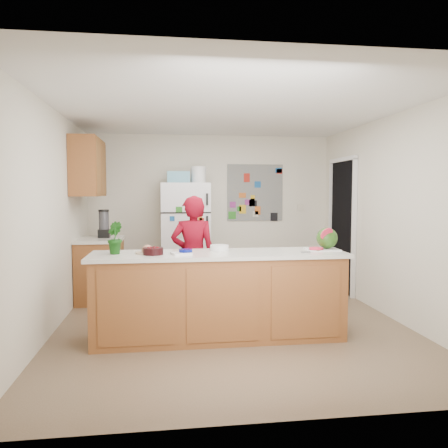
{
  "coord_description": "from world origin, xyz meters",
  "views": [
    {
      "loc": [
        -0.75,
        -5.02,
        1.54
      ],
      "look_at": [
        -0.05,
        0.2,
        1.17
      ],
      "focal_mm": 35.0,
      "sensor_mm": 36.0,
      "label": 1
    }
  ],
  "objects": [
    {
      "name": "fridge_top_bin",
      "position": [
        -0.55,
        1.88,
        1.79
      ],
      "size": [
        0.35,
        0.28,
        0.18
      ],
      "primitive_type": "cube",
      "color": "#5999B2",
      "rests_on": "refrigerator"
    },
    {
      "name": "upper_cabinets",
      "position": [
        -1.82,
        1.3,
        1.9
      ],
      "size": [
        0.35,
        1.0,
        0.8
      ],
      "primitive_type": "cube",
      "color": "brown",
      "rests_on": "wall_left"
    },
    {
      "name": "plate",
      "position": [
        -0.94,
        -0.47,
        0.93
      ],
      "size": [
        0.27,
        0.27,
        0.02
      ],
      "primitive_type": "cylinder",
      "rotation": [
        0.0,
        0.0,
        -0.09
      ],
      "color": "tan",
      "rests_on": "peninsula_top"
    },
    {
      "name": "wall_left",
      "position": [
        -2.01,
        0.0,
        1.25
      ],
      "size": [
        0.02,
        4.5,
        2.5
      ],
      "primitive_type": "cube",
      "color": "beige",
      "rests_on": "ground"
    },
    {
      "name": "potted_plant",
      "position": [
        -1.28,
        -0.45,
        1.09
      ],
      "size": [
        0.21,
        0.23,
        0.33
      ],
      "primitive_type": "imported",
      "rotation": [
        0.0,
        0.0,
        2.01
      ],
      "color": "#1B4011",
      "rests_on": "peninsula_top"
    },
    {
      "name": "side_counter_top",
      "position": [
        -1.69,
        1.35,
        0.88
      ],
      "size": [
        0.64,
        0.84,
        0.04
      ],
      "primitive_type": "cube",
      "color": "silver",
      "rests_on": "side_counter_base"
    },
    {
      "name": "keys",
      "position": [
        0.7,
        -0.65,
        0.93
      ],
      "size": [
        0.1,
        0.05,
        0.01
      ],
      "primitive_type": "cube",
      "rotation": [
        0.0,
        0.0,
        -0.05
      ],
      "color": "gray",
      "rests_on": "peninsula_top"
    },
    {
      "name": "peninsula_base",
      "position": [
        -0.2,
        -0.5,
        0.44
      ],
      "size": [
        2.6,
        0.62,
        0.88
      ],
      "primitive_type": "cube",
      "color": "brown",
      "rests_on": "floor"
    },
    {
      "name": "watermelon",
      "position": [
        1.01,
        -0.43,
        1.05
      ],
      "size": [
        0.23,
        0.23,
        0.23
      ],
      "primitive_type": "sphere",
      "color": "#2B631B",
      "rests_on": "cutting_board"
    },
    {
      "name": "watermelon_slice",
      "position": [
        0.86,
        -0.5,
        0.94
      ],
      "size": [
        0.15,
        0.15,
        0.02
      ],
      "primitive_type": "cylinder",
      "color": "#B92D4A",
      "rests_on": "cutting_board"
    },
    {
      "name": "cobalt_bowl",
      "position": [
        -0.55,
        -0.57,
        0.95
      ],
      "size": [
        0.16,
        0.16,
        0.05
      ],
      "primitive_type": "cylinder",
      "rotation": [
        0.0,
        0.0,
        -0.15
      ],
      "color": "navy",
      "rests_on": "peninsula_top"
    },
    {
      "name": "ceiling",
      "position": [
        0.0,
        0.0,
        2.51
      ],
      "size": [
        4.0,
        4.5,
        0.02
      ],
      "primitive_type": "cube",
      "color": "white",
      "rests_on": "wall_back"
    },
    {
      "name": "person",
      "position": [
        -0.42,
        0.31,
        0.76
      ],
      "size": [
        0.58,
        0.41,
        1.51
      ],
      "primitive_type": "imported",
      "rotation": [
        0.0,
        0.0,
        3.04
      ],
      "color": "maroon",
      "rests_on": "floor"
    },
    {
      "name": "wall_back",
      "position": [
        0.0,
        2.26,
        1.25
      ],
      "size": [
        4.0,
        0.02,
        2.5
      ],
      "primitive_type": "cube",
      "color": "beige",
      "rests_on": "ground"
    },
    {
      "name": "cutting_board",
      "position": [
        0.95,
        -0.45,
        0.93
      ],
      "size": [
        0.37,
        0.29,
        0.01
      ],
      "primitive_type": "cube",
      "rotation": [
        0.0,
        0.0,
        -0.06
      ],
      "color": "silver",
      "rests_on": "peninsula_top"
    },
    {
      "name": "floor",
      "position": [
        0.0,
        0.0,
        -0.01
      ],
      "size": [
        4.0,
        4.5,
        0.02
      ],
      "primitive_type": "cube",
      "color": "brown",
      "rests_on": "ground"
    },
    {
      "name": "paper_towel",
      "position": [
        -0.6,
        -0.6,
        0.93
      ],
      "size": [
        0.23,
        0.21,
        0.02
      ],
      "primitive_type": "cube",
      "rotation": [
        0.0,
        0.0,
        0.28
      ],
      "color": "silver",
      "rests_on": "peninsula_top"
    },
    {
      "name": "white_bowl",
      "position": [
        -0.18,
        -0.34,
        0.95
      ],
      "size": [
        0.27,
        0.27,
        0.06
      ],
      "primitive_type": "cylinder",
      "rotation": [
        0.0,
        0.0,
        -0.43
      ],
      "color": "silver",
      "rests_on": "peninsula_top"
    },
    {
      "name": "peninsula_top",
      "position": [
        -0.2,
        -0.5,
        0.9
      ],
      "size": [
        2.68,
        0.7,
        0.04
      ],
      "primitive_type": "cube",
      "color": "silver",
      "rests_on": "peninsula_base"
    },
    {
      "name": "photo_collage",
      "position": [
        0.75,
        2.24,
        1.55
      ],
      "size": [
        0.95,
        0.01,
        0.95
      ],
      "primitive_type": "cube",
      "color": "slate",
      "rests_on": "wall_back"
    },
    {
      "name": "doorway",
      "position": [
        1.99,
        1.45,
        1.02
      ],
      "size": [
        0.03,
        0.85,
        2.04
      ],
      "primitive_type": "cube",
      "color": "black",
      "rests_on": "ground"
    },
    {
      "name": "cherry_bowl",
      "position": [
        -0.88,
        -0.57,
        0.96
      ],
      "size": [
        0.25,
        0.25,
        0.07
      ],
      "primitive_type": "cylinder",
      "rotation": [
        0.0,
        0.0,
        0.28
      ],
      "color": "black",
      "rests_on": "peninsula_top"
    },
    {
      "name": "refrigerator",
      "position": [
        -0.45,
        1.88,
        0.85
      ],
      "size": [
        0.75,
        0.7,
        1.7
      ],
      "primitive_type": "cube",
      "color": "silver",
      "rests_on": "floor"
    },
    {
      "name": "wall_right",
      "position": [
        2.01,
        0.0,
        1.25
      ],
      "size": [
        0.02,
        4.5,
        2.5
      ],
      "primitive_type": "cube",
      "color": "beige",
      "rests_on": "ground"
    },
    {
      "name": "side_counter_base",
      "position": [
        -1.69,
        1.35,
        0.43
      ],
      "size": [
        0.6,
        0.8,
        0.86
      ],
      "primitive_type": "cube",
      "color": "brown",
      "rests_on": "floor"
    },
    {
      "name": "blender_appliance",
      "position": [
        -1.64,
        1.44,
        1.09
      ],
      "size": [
        0.14,
        0.14,
        0.38
      ],
      "primitive_type": "cylinder",
      "color": "black",
      "rests_on": "side_counter_top"
    }
  ]
}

